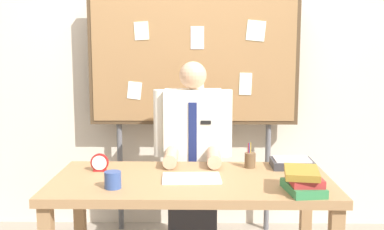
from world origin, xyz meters
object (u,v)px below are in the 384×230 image
Objects in this scene: bulletin_board at (194,64)px; coffee_mug at (113,180)px; desk at (192,193)px; person at (193,168)px; book_stack at (303,181)px; open_notebook at (191,178)px; desk_clock at (100,163)px; paper_tray at (292,163)px; pen_holder at (250,160)px.

coffee_mug is (-0.43, -1.23, -0.59)m from bulletin_board.
person is (0.00, 0.57, -0.00)m from desk.
book_stack reaches higher than open_notebook.
desk_clock is 1.22m from paper_tray.
open_notebook is at bearing 23.10° from coffee_mug.
desk is at bearing -14.42° from desk_clock.
book_stack is at bearing -18.76° from desk_clock.
bulletin_board is 11.90× the size of pen_holder.
desk_clock is (-0.57, 0.17, 0.04)m from open_notebook.
pen_holder is at bearing -178.29° from paper_tray.
person is 0.60m from open_notebook.
bulletin_board reaches higher than person.
coffee_mug is (-0.43, -0.77, 0.14)m from person.
book_stack is at bearing -65.44° from pen_holder.
pen_holder reaches higher than desk_clock.
book_stack is (0.60, -0.82, 0.15)m from person.
desk_clock is at bearing 165.58° from desk.
pen_holder is (0.94, 0.10, -0.00)m from desk_clock.
book_stack is (0.60, -0.25, 0.15)m from desk.
open_notebook is (-0.00, -0.02, 0.10)m from desk.
bulletin_board is 7.32× the size of paper_tray.
bulletin_board is 17.19× the size of desk_clock.
person is 0.51m from pen_holder.
book_stack is 1.23m from desk_clock.
paper_tray is at bearing 1.71° from pen_holder.
book_stack is 1.02m from coffee_mug.
coffee_mug is 0.36× the size of paper_tray.
desk_clock reaches higher than coffee_mug.
book_stack is at bearing -2.76° from coffee_mug.
open_notebook is at bearing -144.24° from pen_holder.
desk is 0.66m from book_stack.
coffee_mug is at bearing -109.09° from bulletin_board.
paper_tray is (0.04, 0.51, -0.03)m from book_stack.
person is at bearing 138.96° from pen_holder.
book_stack reaches higher than desk.
pen_holder is at bearing 114.56° from book_stack.
coffee_mug reaches higher than paper_tray.
paper_tray is at bearing 85.37° from book_stack.
desk is at bearing -146.12° from pen_holder.
paper_tray is (0.64, -0.78, -0.60)m from bulletin_board.
person is 1.03m from book_stack.
paper_tray is (0.64, 0.26, 0.12)m from desk.
coffee_mug is at bearing -150.58° from pen_holder.
bulletin_board is at bearing 70.91° from coffee_mug.
desk_clock is (-1.17, 0.40, -0.01)m from book_stack.
desk is at bearing -90.00° from person.
desk is 0.86× the size of bulletin_board.
book_stack is at bearing -53.93° from person.
book_stack is 1.12× the size of paper_tray.
person is 12.73× the size of desk_clock.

